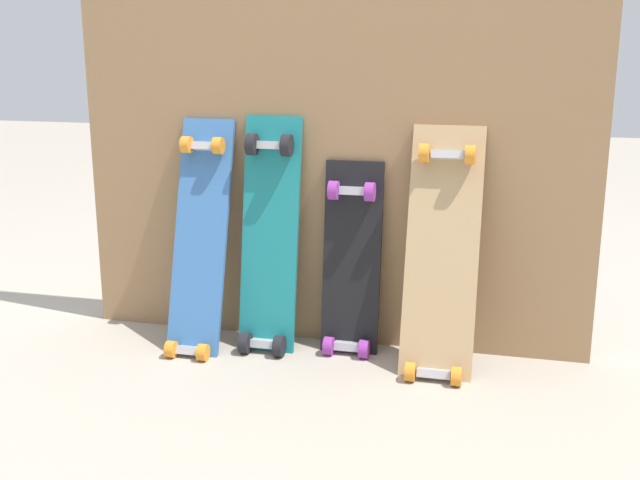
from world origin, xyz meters
TOP-DOWN VIEW (x-y plane):
  - ground_plane at (0.00, 0.00)m, footprint 12.00×12.00m
  - plywood_wall_panel at (0.00, 0.07)m, footprint 1.63×0.04m
  - skateboard_blue at (-0.39, -0.08)m, footprint 0.17×0.28m
  - skateboard_teal at (-0.17, -0.03)m, footprint 0.18×0.20m
  - skateboard_black at (0.08, -0.01)m, footprint 0.18×0.15m
  - skateboard_natural at (0.37, -0.08)m, footprint 0.21×0.28m

SIDE VIEW (x-z plane):
  - ground_plane at x=0.00m, z-range 0.00..0.00m
  - skateboard_black at x=0.08m, z-range -0.07..0.60m
  - skateboard_blue at x=-0.39m, z-range -0.07..0.71m
  - skateboard_natural at x=0.37m, z-range -0.07..0.71m
  - skateboard_teal at x=-0.17m, z-range -0.06..0.73m
  - plywood_wall_panel at x=0.00m, z-range 0.00..1.57m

